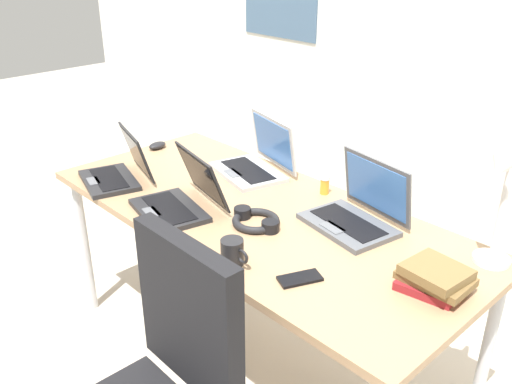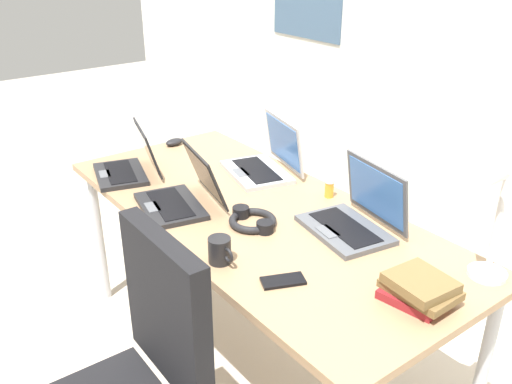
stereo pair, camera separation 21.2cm
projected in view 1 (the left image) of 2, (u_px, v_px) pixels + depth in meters
The scene contains 14 objects.
ground_plane at pixel (256, 358), 2.47m from camera, with size 12.00×12.00×0.00m, color #B7AD9E.
wall_back at pixel (425, 31), 2.61m from camera, with size 6.00×0.13×2.60m.
desk at pixel (256, 223), 2.18m from camera, with size 1.80×0.80×0.74m.
desk_lamp at pixel (497, 211), 1.72m from camera, with size 0.12×0.18×0.40m.
laptop_front_left at pixel (256, 162), 2.48m from camera, with size 0.39×0.34×0.25m.
laptop_mid_desk at pixel (179, 200), 2.14m from camera, with size 0.37×0.36×0.23m.
laptop_far_corner at pixel (357, 213), 2.04m from camera, with size 0.37×0.32×0.24m.
laptop_near_lamp at pixel (117, 171), 2.40m from camera, with size 0.36×0.34×0.22m.
computer_mouse at pixel (157, 145), 2.77m from camera, with size 0.06×0.10×0.03m, color black.
cell_phone at pixel (300, 279), 1.73m from camera, with size 0.06×0.14×0.01m, color black.
headphones at pixel (256, 220), 2.05m from camera, with size 0.21×0.18×0.04m.
pill_bottle at pixel (325, 185), 2.28m from camera, with size 0.04×0.04×0.08m.
book_stack at pixel (434, 278), 1.66m from camera, with size 0.21×0.17×0.08m.
coffee_mug at pixel (233, 252), 1.80m from camera, with size 0.11×0.08×0.09m.
Camera 1 is at (1.40, -1.32, 1.73)m, focal length 38.90 mm.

